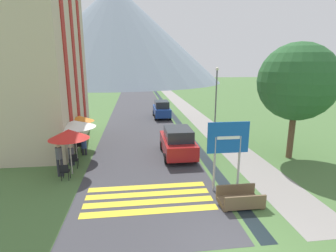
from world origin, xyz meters
TOP-DOWN VIEW (x-y plane):
  - ground_plane at (0.00, 20.00)m, footprint 160.00×160.00m
  - road at (-2.50, 30.00)m, footprint 6.40×60.00m
  - footpath at (3.60, 30.00)m, footprint 2.20×60.00m
  - drainage_channel at (1.20, 30.00)m, footprint 0.60×60.00m
  - crosswalk_marking at (-2.50, 3.50)m, footprint 5.44×2.54m
  - mountain_distant at (-7.97, 77.71)m, footprint 62.85×62.85m
  - hotel_building at (-9.39, 12.00)m, footprint 5.39×8.85m
  - road_sign at (1.05, 3.83)m, footprint 1.88×0.11m
  - footbridge at (1.20, 2.51)m, footprint 1.70×1.10m
  - parked_car_near at (-0.40, 8.61)m, footprint 1.94×4.03m
  - parked_car_far at (-0.18, 20.58)m, footprint 1.72×3.97m
  - cafe_chair_middle at (-6.96, 8.54)m, footprint 0.40×0.40m
  - cafe_chair_nearest at (-6.51, 5.80)m, footprint 0.40×0.40m
  - cafe_chair_near_right at (-6.40, 7.33)m, footprint 0.40×0.40m
  - cafe_chair_far_right at (-6.73, 10.05)m, footprint 0.40×0.40m
  - cafe_chair_far_left at (-6.67, 10.02)m, footprint 0.40×0.40m
  - cafe_umbrella_front_red at (-6.36, 6.58)m, footprint 2.04×2.04m
  - cafe_umbrella_middle_white at (-6.59, 8.96)m, footprint 2.50×2.50m
  - cafe_umbrella_rear_orange at (-6.70, 11.02)m, footprint 1.91×1.91m
  - person_standing_terrace at (-6.88, 6.35)m, footprint 0.32×0.32m
  - person_seated_near at (-6.66, 7.84)m, footprint 0.32×0.32m
  - person_seated_far at (-6.25, 9.51)m, footprint 0.32×0.32m
  - streetlamp at (3.90, 14.77)m, footprint 0.28×0.28m
  - tree_by_path at (6.40, 7.47)m, footprint 4.50×4.50m

SIDE VIEW (x-z plane):
  - ground_plane at x=0.00m, z-range 0.00..0.00m
  - drainage_channel at x=1.20m, z-range 0.00..0.00m
  - road at x=-2.50m, z-range 0.00..0.01m
  - footpath at x=3.60m, z-range 0.00..0.01m
  - crosswalk_marking at x=-2.50m, z-range 0.00..0.01m
  - footbridge at x=1.20m, z-range -0.10..0.55m
  - cafe_chair_middle at x=-6.96m, z-range 0.09..0.94m
  - cafe_chair_nearest at x=-6.51m, z-range 0.09..0.94m
  - cafe_chair_near_right at x=-6.40m, z-range 0.09..0.94m
  - cafe_chair_far_right at x=-6.73m, z-range 0.09..0.94m
  - cafe_chair_far_left at x=-6.67m, z-range 0.09..0.94m
  - person_seated_near at x=-6.66m, z-range 0.07..1.29m
  - person_seated_far at x=-6.25m, z-range 0.07..1.33m
  - parked_car_far at x=-0.18m, z-range 0.00..1.82m
  - parked_car_near at x=-0.40m, z-range 0.00..1.82m
  - person_standing_terrace at x=-6.88m, z-range 0.15..1.92m
  - cafe_umbrella_rear_orange at x=-6.70m, z-range 0.93..3.19m
  - cafe_umbrella_middle_white at x=-6.59m, z-range 0.98..3.36m
  - road_sign at x=1.05m, z-range 0.56..3.78m
  - cafe_umbrella_front_red at x=-6.36m, z-range 0.96..3.39m
  - streetlamp at x=3.90m, z-range 0.48..5.85m
  - tree_by_path at x=6.40m, z-range 1.18..8.07m
  - hotel_building at x=-9.39m, z-range 0.44..12.01m
  - mountain_distant at x=-7.97m, z-range 0.00..28.22m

